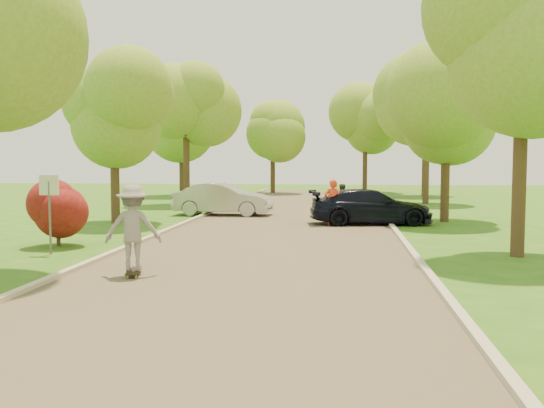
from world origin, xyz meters
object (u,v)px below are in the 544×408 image
at_px(dark_sedan, 371,207).
at_px(person_striped, 333,203).
at_px(skateboarder, 133,228).
at_px(silver_sedan, 223,199).
at_px(street_sign, 49,197).
at_px(longboard, 134,271).
at_px(person_olive, 341,201).

height_order(dark_sedan, person_striped, person_striped).
bearing_deg(skateboarder, silver_sedan, -99.06).
bearing_deg(street_sign, skateboarder, -39.46).
height_order(longboard, skateboarder, skateboarder).
relative_size(street_sign, silver_sedan, 0.48).
distance_m(silver_sedan, person_olive, 5.52).
xyz_separation_m(silver_sedan, longboard, (0.80, -14.51, -0.64)).
bearing_deg(person_olive, person_striped, 56.43).
height_order(silver_sedan, dark_sedan, silver_sedan).
xyz_separation_m(person_striped, person_olive, (0.34, 2.94, -0.15)).
bearing_deg(silver_sedan, person_olive, -96.25).
bearing_deg(person_olive, dark_sedan, 90.17).
xyz_separation_m(silver_sedan, person_olive, (5.44, -0.91, 0.01)).
bearing_deg(longboard, silver_sedan, -99.06).
distance_m(street_sign, person_olive, 13.50).
relative_size(dark_sedan, person_striped, 2.67).
xyz_separation_m(street_sign, person_striped, (7.60, 7.95, -0.66)).
height_order(street_sign, person_olive, street_sign).
xyz_separation_m(street_sign, dark_sedan, (9.10, 8.62, -0.86)).
xyz_separation_m(street_sign, silver_sedan, (2.50, 11.80, -0.82)).
distance_m(longboard, person_striped, 11.53).
bearing_deg(dark_sedan, longboard, 145.22).
xyz_separation_m(street_sign, person_olive, (7.94, 10.88, -0.80)).
xyz_separation_m(street_sign, longboard, (3.30, -2.72, -1.46)).
relative_size(street_sign, dark_sedan, 0.45).
bearing_deg(street_sign, person_olive, 53.88).
xyz_separation_m(longboard, person_striped, (4.30, 10.66, 0.80)).
bearing_deg(person_olive, skateboarder, 44.19).
xyz_separation_m(skateboarder, person_olive, (4.64, 13.60, -0.33)).
bearing_deg(dark_sedan, skateboarder, 145.22).
bearing_deg(person_striped, skateboarder, 69.84).
xyz_separation_m(longboard, skateboarder, (-0.00, 0.00, 0.98)).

